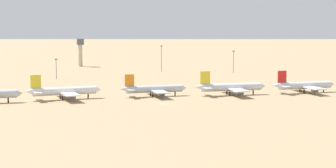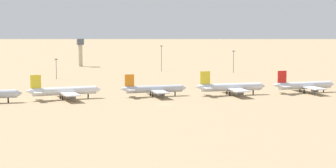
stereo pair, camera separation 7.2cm
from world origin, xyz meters
TOP-DOWN VIEW (x-y plane):
  - ground at (0.00, 0.00)m, footprint 4000.00×4000.00m
  - ridge_west at (-5.04, 1098.30)m, footprint 384.87×345.46m
  - parked_jet_yellow_1 at (-43.38, 28.11)m, footprint 37.75×32.04m
  - parked_jet_orange_2 at (1.56, 28.60)m, footprint 34.81×29.23m
  - parked_jet_yellow_3 at (40.75, 24.13)m, footprint 38.04×31.82m
  - parked_jet_red_4 at (81.35, 24.10)m, footprint 36.53×30.84m
  - control_tower at (-12.66, 219.70)m, footprint 5.20×5.20m
  - light_pole_west at (-38.65, 126.97)m, footprint 1.80×0.50m
  - light_pole_mid at (83.64, 141.07)m, footprint 1.80×0.50m
  - light_pole_east at (37.63, 162.46)m, footprint 1.80×0.50m

SIDE VIEW (x-z plane):
  - ground at x=0.00m, z-range 0.00..0.00m
  - parked_jet_orange_2 at x=1.56m, z-range -1.98..9.52m
  - parked_jet_red_4 at x=81.35m, z-range -2.08..9.98m
  - parked_jet_yellow_1 at x=-43.38m, z-range -2.15..10.32m
  - parked_jet_yellow_3 at x=40.75m, z-range -2.17..10.43m
  - light_pole_west at x=-38.65m, z-range 1.16..13.94m
  - light_pole_mid at x=83.64m, z-range 1.20..16.42m
  - light_pole_east at x=37.63m, z-range 1.24..19.46m
  - control_tower at x=-12.66m, z-range 2.20..23.46m
  - ridge_west at x=-5.04m, z-range 0.00..72.53m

